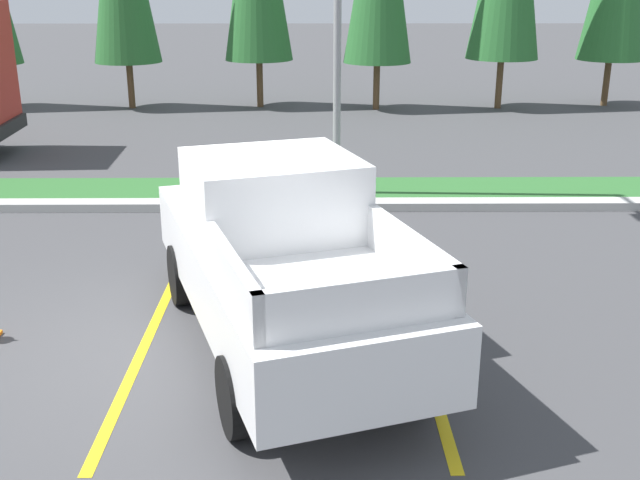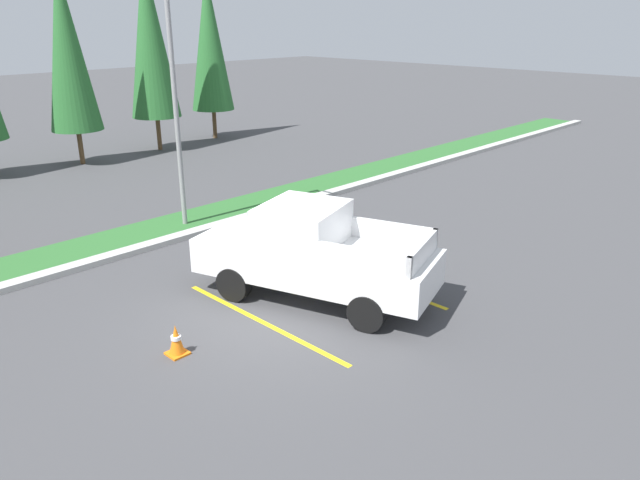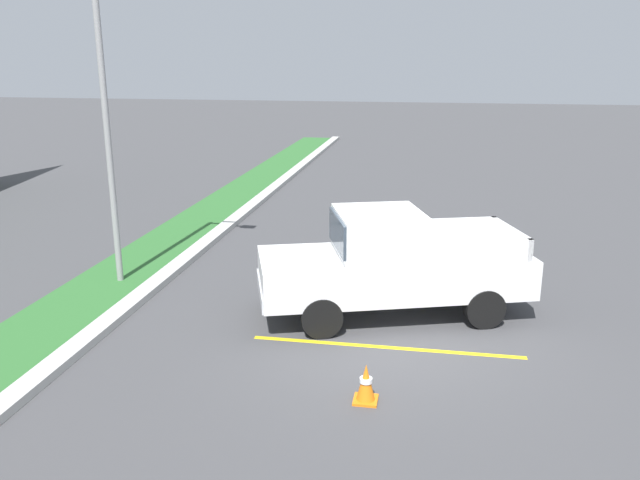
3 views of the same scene
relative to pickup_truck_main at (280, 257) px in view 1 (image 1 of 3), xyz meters
name	(u,v)px [view 1 (image 1 of 3)]	position (x,y,z in m)	size (l,w,h in m)	color
ground_plane	(202,333)	(-0.93, 0.25, -1.04)	(120.00, 120.00, 0.00)	#424244
parking_line_near	(145,345)	(-1.53, -0.05, -1.04)	(0.12, 4.80, 0.01)	yellow
parking_line_far	(420,344)	(1.57, -0.05, -1.04)	(0.12, 4.80, 0.01)	yellow
curb_strip	(240,205)	(-0.93, 5.25, -0.97)	(56.00, 0.40, 0.15)	#B2B2AD
grass_median	(245,191)	(-0.93, 6.35, -1.01)	(56.00, 1.80, 0.06)	#2D662D
pickup_truck_main	(280,257)	(0.00, 0.00, 0.00)	(3.44, 5.55, 2.10)	black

